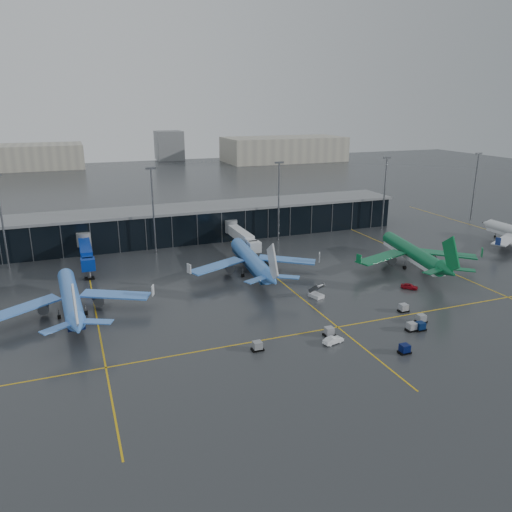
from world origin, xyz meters
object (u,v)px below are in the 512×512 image
object	(u,v)px
airliner_aer_lingus	(413,244)
service_van_white	(333,340)
airliner_klm_near	(251,251)
mobile_airstair	(316,294)
baggage_carts	(380,329)
service_van_red	(409,286)
airliner_arkefly	(69,287)

from	to	relation	value
airliner_aer_lingus	service_van_white	world-z (taller)	airliner_aer_lingus
airliner_klm_near	mobile_airstair	xyz separation A→B (m)	(8.37, -20.96, -5.48)
mobile_airstair	baggage_carts	bearing A→B (deg)	-99.34
airliner_aer_lingus	mobile_airstair	size ratio (longest dim) A/B	11.14
mobile_airstair	service_van_red	distance (m)	23.78
baggage_carts	mobile_airstair	xyz separation A→B (m)	(-3.03, 21.05, 0.01)
airliner_arkefly	airliner_aer_lingus	xyz separation A→B (m)	(88.09, 0.69, 0.31)
airliner_arkefly	baggage_carts	bearing A→B (deg)	-31.97
baggage_carts	service_van_white	size ratio (longest dim) A/B	9.04
airliner_arkefly	baggage_carts	size ratio (longest dim) A/B	1.04
baggage_carts	mobile_airstair	world-z (taller)	mobile_airstair
mobile_airstair	service_van_red	world-z (taller)	mobile_airstair
airliner_klm_near	airliner_aer_lingus	world-z (taller)	airliner_aer_lingus
service_van_red	airliner_arkefly	bearing A→B (deg)	126.19
baggage_carts	service_van_red	world-z (taller)	baggage_carts
airliner_arkefly	airliner_klm_near	size ratio (longest dim) A/B	0.97
mobile_airstair	airliner_arkefly	bearing A→B (deg)	151.49
service_van_red	service_van_white	bearing A→B (deg)	166.88
airliner_arkefly	mobile_airstair	distance (m)	54.43
service_van_red	service_van_white	world-z (taller)	service_van_white
airliner_klm_near	mobile_airstair	size ratio (longest dim) A/B	10.95
airliner_aer_lingus	service_van_red	xyz separation A→B (m)	(-11.35, -14.24, -5.68)
airliner_aer_lingus	baggage_carts	bearing A→B (deg)	-123.73
mobile_airstair	service_van_white	bearing A→B (deg)	-127.24
airliner_aer_lingus	service_van_red	bearing A→B (deg)	-117.45
airliner_klm_near	airliner_aer_lingus	distance (m)	44.40
airliner_arkefly	baggage_carts	distance (m)	64.59
airliner_klm_near	baggage_carts	xyz separation A→B (m)	(11.39, -42.02, -5.49)
baggage_carts	mobile_airstair	distance (m)	21.27
airliner_aer_lingus	mobile_airstair	distance (m)	37.03
baggage_carts	service_van_red	size ratio (longest dim) A/B	9.50
service_van_white	airliner_arkefly	bearing A→B (deg)	41.21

